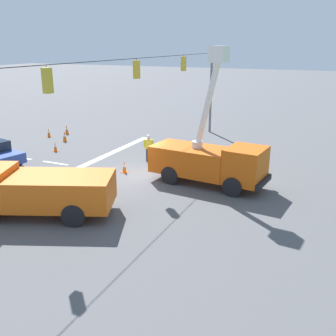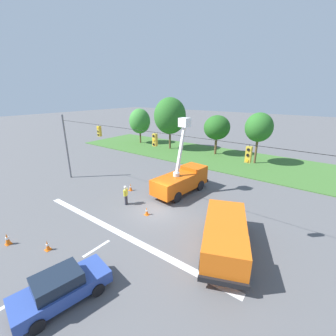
# 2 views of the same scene
# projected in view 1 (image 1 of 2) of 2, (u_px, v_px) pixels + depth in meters

# --- Properties ---
(ground_plane) EXTENTS (200.00, 200.00, 0.00)m
(ground_plane) POSITION_uv_depth(u_px,v_px,m) (138.00, 176.00, 22.92)
(ground_plane) COLOR #565659
(lane_markings) EXTENTS (17.60, 15.25, 0.01)m
(lane_markings) POSITION_uv_depth(u_px,v_px,m) (62.00, 164.00, 25.10)
(lane_markings) COLOR silver
(lane_markings) RESTS_ON ground
(signal_gantry) EXTENTS (26.20, 0.33, 7.20)m
(signal_gantry) POSITION_uv_depth(u_px,v_px,m) (136.00, 99.00, 21.56)
(signal_gantry) COLOR slate
(signal_gantry) RESTS_ON ground
(utility_truck_bucket_lift) EXTENTS (2.93, 6.56, 7.27)m
(utility_truck_bucket_lift) POSITION_uv_depth(u_px,v_px,m) (210.00, 159.00, 21.12)
(utility_truck_bucket_lift) COLOR #D6560F
(utility_truck_bucket_lift) RESTS_ON ground
(utility_truck_support_near) EXTENTS (4.81, 7.09, 2.15)m
(utility_truck_support_near) POSITION_uv_depth(u_px,v_px,m) (36.00, 190.00, 17.40)
(utility_truck_support_near) COLOR orange
(utility_truck_support_near) RESTS_ON ground
(road_worker) EXTENTS (0.37, 0.61, 1.77)m
(road_worker) POSITION_uv_depth(u_px,v_px,m) (149.00, 146.00, 25.42)
(road_worker) COLOR #383842
(road_worker) RESTS_ON ground
(traffic_cone_foreground_left) EXTENTS (0.36, 0.36, 0.80)m
(traffic_cone_foreground_left) POSITION_uv_depth(u_px,v_px,m) (67.00, 129.00, 33.24)
(traffic_cone_foreground_left) COLOR orange
(traffic_cone_foreground_left) RESTS_ON ground
(traffic_cone_foreground_right) EXTENTS (0.36, 0.36, 0.69)m
(traffic_cone_foreground_right) POSITION_uv_depth(u_px,v_px,m) (124.00, 167.00, 23.40)
(traffic_cone_foreground_right) COLOR orange
(traffic_cone_foreground_right) RESTS_ON ground
(traffic_cone_mid_right) EXTENTS (0.36, 0.36, 0.82)m
(traffic_cone_mid_right) POSITION_uv_depth(u_px,v_px,m) (65.00, 136.00, 30.76)
(traffic_cone_mid_right) COLOR orange
(traffic_cone_mid_right) RESTS_ON ground
(traffic_cone_near_bucket) EXTENTS (0.36, 0.36, 0.70)m
(traffic_cone_near_bucket) POSITION_uv_depth(u_px,v_px,m) (49.00, 133.00, 32.29)
(traffic_cone_near_bucket) COLOR orange
(traffic_cone_near_bucket) RESTS_ON ground
(traffic_cone_lane_edge_a) EXTENTS (0.36, 0.36, 0.67)m
(traffic_cone_lane_edge_a) POSITION_uv_depth(u_px,v_px,m) (55.00, 147.00, 27.98)
(traffic_cone_lane_edge_a) COLOR orange
(traffic_cone_lane_edge_a) RESTS_ON ground
(traffic_cone_lane_edge_b) EXTENTS (0.36, 0.36, 0.73)m
(traffic_cone_lane_edge_b) POSITION_uv_depth(u_px,v_px,m) (192.00, 153.00, 26.29)
(traffic_cone_lane_edge_b) COLOR orange
(traffic_cone_lane_edge_b) RESTS_ON ground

